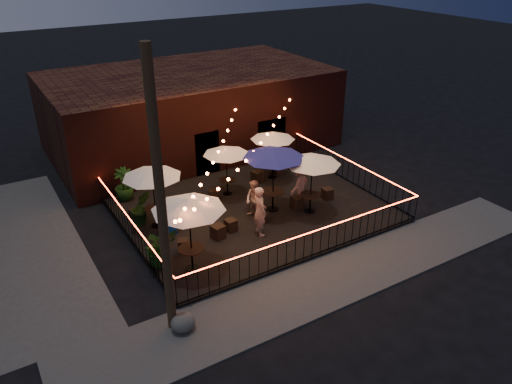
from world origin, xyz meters
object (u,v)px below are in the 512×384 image
cafe_table_1 (152,174)px  cooler (168,224)px  boulder (183,323)px  cafe_table_3 (226,151)px  cafe_table_5 (273,137)px  cafe_table_0 (188,206)px  cafe_table_4 (312,160)px  cafe_table_2 (274,154)px  utility_pole (161,205)px

cafe_table_1 → cooler: (0.20, -0.71, -1.82)m
cafe_table_1 → boulder: 6.20m
cafe_table_3 → cafe_table_5: cafe_table_5 is taller
cafe_table_0 → cafe_table_4: bearing=11.4°
cafe_table_0 → cooler: size_ratio=3.79×
cafe_table_2 → cafe_table_3: cafe_table_2 is taller
cafe_table_3 → cooler: bearing=-153.6°
cafe_table_2 → cafe_table_0: bearing=-155.6°
cafe_table_1 → boulder: size_ratio=3.00×
cafe_table_0 → boulder: 3.58m
cafe_table_3 → cafe_table_0: bearing=-130.3°
cooler → boulder: cooler is taller
utility_pole → cafe_table_5: size_ratio=3.42×
cafe_table_3 → cafe_table_4: (2.11, -3.08, 0.27)m
cafe_table_2 → cooler: bearing=173.2°
cafe_table_2 → cafe_table_4: size_ratio=1.22×
utility_pole → cafe_table_2: 7.50m
cafe_table_1 → utility_pole: bearing=-106.7°
cafe_table_2 → cafe_table_4: bearing=-36.5°
cafe_table_1 → boulder: (-1.41, -5.68, -2.04)m
cafe_table_4 → cafe_table_5: cafe_table_4 is taller
cafe_table_2 → cafe_table_4: cafe_table_2 is taller
utility_pole → cafe_table_0: size_ratio=2.82×
cafe_table_2 → cafe_table_5: cafe_table_2 is taller
cafe_table_1 → cafe_table_4: (5.68, -2.12, 0.03)m
cafe_table_5 → boulder: (-7.54, -7.05, -1.83)m
cafe_table_4 → boulder: bearing=-153.3°
cafe_table_0 → cafe_table_5: 7.69m
cafe_table_0 → cafe_table_3: cafe_table_0 is taller
cafe_table_0 → cafe_table_3: 5.56m
cafe_table_1 → boulder: bearing=-103.9°
cafe_table_0 → cooler: (0.21, 2.55, -2.02)m
cafe_table_5 → cooler: cafe_table_5 is taller
cafe_table_0 → cafe_table_3: (3.58, 4.22, -0.43)m
cooler → cafe_table_1: bearing=115.0°
utility_pole → cafe_table_5: 10.42m
boulder → utility_pole: bearing=122.3°
cafe_table_2 → cafe_table_3: bearing=112.4°
cafe_table_5 → cafe_table_2: bearing=-122.4°
cafe_table_1 → cooler: size_ratio=3.22×
utility_pole → cafe_table_4: (7.29, 3.25, -1.62)m
utility_pole → cafe_table_5: utility_pole is taller
cooler → cafe_table_5: bearing=28.7°
cafe_table_2 → cooler: (-4.28, 0.51, -2.07)m
cafe_table_4 → boulder: size_ratio=3.23×
utility_pole → boulder: bearing=-57.7°
cafe_table_1 → cafe_table_3: (3.58, 0.96, -0.23)m
cafe_table_1 → cafe_table_4: cafe_table_4 is taller
cafe_table_0 → cafe_table_2: bearing=24.4°
utility_pole → cafe_table_0: (1.60, 2.11, -1.46)m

